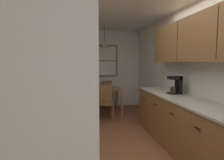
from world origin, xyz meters
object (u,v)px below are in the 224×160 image
Objects in this scene: stove_range at (54,157)px; coffee_maker at (176,85)px; dining_chair_far at (105,93)px; trash_bin at (81,111)px; storage_canister at (58,99)px; dining_table at (105,92)px; table_serving_bowl at (105,87)px; dining_chair_near at (105,100)px; refrigerator at (42,154)px; microwave_over_range at (38,50)px.

stove_range is 2.45m from coffee_maker.
coffee_maker is (0.97, -2.69, 0.57)m from dining_chair_far.
trash_bin is 3.21× the size of storage_canister.
trash_bin is at bearing 142.90° from coffee_maker.
dining_table is 4.95× the size of table_serving_bowl.
trash_bin is at bearing -168.12° from dining_chair_near.
refrigerator reaches higher than dining_chair_far.
microwave_over_range is 1.71× the size of coffee_maker.
stove_range is at bearing -109.40° from dining_chair_near.
dining_chair_near is 4.94× the size of storage_canister.
trash_bin is at bearing 85.51° from refrigerator.
dining_table is 1.03× the size of dining_chair_near.
stove_range is at bearing -105.97° from dining_chair_far.
microwave_over_range is 3.07× the size of table_serving_bowl.
dining_chair_far is at bearing 76.95° from refrigerator.
trash_bin is (0.41, 2.51, -1.33)m from microwave_over_range.
storage_canister is (0.11, 0.61, -0.63)m from microwave_over_range.
dining_chair_near is at bearing 65.24° from storage_canister.
coffee_maker is at bearing 29.25° from stove_range.
dining_chair_near is 0.68m from trash_bin.
stove_range is 4.00m from dining_chair_far.
table_serving_bowl is (1.02, 2.64, -0.22)m from storage_canister.
dining_table is 5.06× the size of storage_canister.
trash_bin is (0.29, 2.51, -0.18)m from stove_range.
coffee_maker reaches higher than storage_canister.
dining_chair_far is 2.69× the size of coffee_maker.
storage_canister is 2.15m from coffee_maker.
trash_bin is at bearing -133.64° from dining_table.
storage_canister is at bearing 91.92° from refrigerator.
refrigerator is 2.79m from coffee_maker.
storage_canister reaches higher than trash_bin.
storage_canister is (-0.30, -1.90, 0.70)m from trash_bin.
storage_canister is at bearing -111.19° from table_serving_bowl.
storage_canister is (-1.11, -3.24, 0.49)m from dining_chair_far.
stove_range is (-0.04, 0.74, -0.41)m from refrigerator.
trash_bin is (-0.64, -0.13, -0.21)m from dining_chair_near.
microwave_over_range reaches higher than storage_canister.
dining_chair_near is (0.93, 2.64, 0.03)m from stove_range.
refrigerator is 1.92× the size of dining_table.
microwave_over_range reaches higher than coffee_maker.
table_serving_bowl is (0.98, 3.99, -0.11)m from refrigerator.
dining_table is 2.76× the size of coffee_maker.
dining_table is 0.62m from dining_chair_near.
trash_bin is (-0.81, -1.34, -0.21)m from dining_chair_far.
dining_table is 2.84m from storage_canister.
storage_canister is (-1.00, -2.63, 0.37)m from dining_table.
refrigerator is at bearing -103.78° from table_serving_bowl.
table_serving_bowl is (0.09, 0.61, 0.27)m from dining_chair_near.
refrigerator is 3.03× the size of trash_bin.
coffee_maker is (2.07, 1.16, 0.60)m from stove_range.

